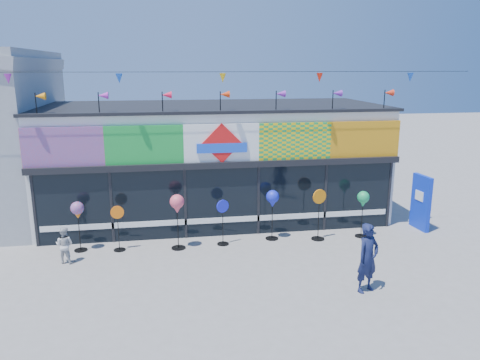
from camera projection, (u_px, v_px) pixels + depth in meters
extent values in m
plane|color=slate|center=(239.00, 281.00, 12.23)|extent=(80.00, 80.00, 0.00)
cube|color=silver|center=(213.00, 161.00, 17.51)|extent=(12.00, 5.00, 4.00)
cube|color=black|center=(222.00, 202.00, 15.26)|extent=(11.60, 0.12, 2.30)
cube|color=black|center=(222.00, 165.00, 14.92)|extent=(12.00, 0.30, 0.20)
cube|color=white|center=(222.00, 220.00, 15.37)|extent=(11.40, 0.10, 0.18)
cube|color=black|center=(213.00, 106.00, 17.02)|extent=(12.20, 5.20, 0.10)
cube|color=black|center=(35.00, 211.00, 14.34)|extent=(0.08, 0.14, 2.30)
cube|color=black|center=(112.00, 207.00, 14.70)|extent=(0.08, 0.14, 2.30)
cube|color=black|center=(185.00, 204.00, 15.06)|extent=(0.08, 0.14, 2.30)
cube|color=black|center=(258.00, 200.00, 15.44)|extent=(0.08, 0.14, 2.30)
cube|color=black|center=(325.00, 197.00, 15.80)|extent=(0.08, 0.14, 2.30)
cube|color=black|center=(389.00, 194.00, 16.15)|extent=(0.08, 0.14, 2.30)
cube|color=red|center=(63.00, 147.00, 14.02)|extent=(2.40, 0.08, 1.20)
cube|color=green|center=(144.00, 145.00, 14.40)|extent=(2.40, 0.08, 1.20)
cube|color=white|center=(222.00, 143.00, 14.77)|extent=(2.40, 0.08, 1.20)
cube|color=yellow|center=(295.00, 141.00, 15.15)|extent=(2.40, 0.08, 1.20)
cube|color=orange|center=(365.00, 139.00, 15.52)|extent=(2.40, 0.08, 1.20)
cube|color=red|center=(222.00, 143.00, 14.72)|extent=(1.27, 0.06, 1.27)
cube|color=blue|center=(222.00, 148.00, 14.73)|extent=(1.60, 0.05, 0.30)
cube|color=#EC4E86|center=(95.00, 214.00, 14.72)|extent=(0.78, 0.03, 0.78)
cube|color=#1CB663|center=(138.00, 201.00, 14.84)|extent=(0.92, 0.03, 0.92)
cube|color=#CF45BA|center=(180.00, 194.00, 15.01)|extent=(0.78, 0.03, 0.78)
cube|color=#E34F0B|center=(222.00, 205.00, 15.32)|extent=(0.92, 0.03, 0.92)
cube|color=yellow|center=(262.00, 196.00, 15.48)|extent=(0.78, 0.03, 0.78)
cube|color=purple|center=(301.00, 188.00, 15.63)|extent=(0.92, 0.03, 0.92)
cube|color=yellow|center=(339.00, 203.00, 15.98)|extent=(0.78, 0.03, 0.78)
cylinder|color=black|center=(36.00, 105.00, 13.84)|extent=(0.03, 0.03, 0.70)
cone|color=orange|center=(40.00, 96.00, 13.80)|extent=(0.30, 0.22, 0.22)
cylinder|color=black|center=(99.00, 104.00, 14.12)|extent=(0.03, 0.03, 0.70)
cone|color=#B026B4|center=(103.00, 96.00, 14.08)|extent=(0.30, 0.22, 0.22)
cylinder|color=black|center=(162.00, 103.00, 14.42)|extent=(0.03, 0.03, 0.70)
cone|color=#EC163D|center=(167.00, 95.00, 14.38)|extent=(0.30, 0.22, 0.22)
cylinder|color=black|center=(220.00, 102.00, 14.70)|extent=(0.03, 0.03, 0.70)
cone|color=red|center=(225.00, 94.00, 14.66)|extent=(0.30, 0.22, 0.22)
cylinder|color=black|center=(276.00, 102.00, 14.98)|extent=(0.03, 0.03, 0.70)
cone|color=purple|center=(280.00, 94.00, 14.94)|extent=(0.30, 0.22, 0.22)
cylinder|color=black|center=(333.00, 101.00, 15.28)|extent=(0.03, 0.03, 0.70)
cone|color=purple|center=(337.00, 93.00, 15.24)|extent=(0.30, 0.22, 0.22)
cylinder|color=black|center=(384.00, 100.00, 15.56)|extent=(0.03, 0.03, 0.70)
cone|color=red|center=(389.00, 93.00, 15.52)|extent=(0.30, 0.22, 0.22)
cylinder|color=black|center=(223.00, 72.00, 13.85)|extent=(16.00, 0.01, 0.01)
cone|color=#B827B1|center=(8.00, 79.00, 12.95)|extent=(0.20, 0.20, 0.28)
cone|color=blue|center=(119.00, 78.00, 13.42)|extent=(0.20, 0.20, 0.28)
cone|color=yellow|center=(223.00, 78.00, 13.89)|extent=(0.20, 0.20, 0.28)
cone|color=#FF240D|center=(320.00, 78.00, 14.36)|extent=(0.20, 0.20, 0.28)
cone|color=blue|center=(410.00, 77.00, 14.83)|extent=(0.20, 0.20, 0.28)
cube|color=#0D2DC7|center=(421.00, 202.00, 15.94)|extent=(0.22, 0.95, 1.88)
cube|color=white|center=(419.00, 196.00, 15.87)|extent=(0.07, 0.43, 0.33)
cylinder|color=black|center=(81.00, 250.00, 14.23)|extent=(0.39, 0.39, 0.03)
cylinder|color=black|center=(79.00, 230.00, 14.08)|extent=(0.02, 0.02, 1.27)
sphere|color=orange|center=(77.00, 208.00, 13.91)|extent=(0.39, 0.39, 0.39)
cone|color=orange|center=(78.00, 216.00, 13.97)|extent=(0.20, 0.20, 0.18)
cylinder|color=black|center=(120.00, 250.00, 14.25)|extent=(0.36, 0.36, 0.03)
cylinder|color=black|center=(118.00, 231.00, 14.11)|extent=(0.02, 0.02, 1.17)
cylinder|color=orange|center=(117.00, 212.00, 13.97)|extent=(0.40, 0.06, 0.39)
cylinder|color=black|center=(179.00, 248.00, 14.40)|extent=(0.44, 0.44, 0.03)
cylinder|color=black|center=(178.00, 226.00, 14.23)|extent=(0.03, 0.03, 1.42)
sphere|color=#DC495F|center=(177.00, 202.00, 14.05)|extent=(0.44, 0.44, 0.44)
cone|color=#DC495F|center=(177.00, 210.00, 14.11)|extent=(0.22, 0.22, 0.20)
cylinder|color=black|center=(223.00, 244.00, 14.73)|extent=(0.37, 0.37, 0.03)
cylinder|color=black|center=(223.00, 225.00, 14.59)|extent=(0.02, 0.02, 1.21)
cylinder|color=#1A22E3|center=(223.00, 206.00, 14.44)|extent=(0.39, 0.18, 0.41)
cylinder|color=black|center=(272.00, 238.00, 15.19)|extent=(0.41, 0.41, 0.03)
cylinder|color=black|center=(272.00, 218.00, 15.03)|extent=(0.02, 0.02, 1.35)
sphere|color=#1825CF|center=(273.00, 197.00, 14.85)|extent=(0.41, 0.41, 0.41)
cone|color=#1825CF|center=(272.00, 204.00, 14.92)|extent=(0.21, 0.21, 0.19)
cylinder|color=black|center=(318.00, 239.00, 15.16)|extent=(0.43, 0.43, 0.03)
cylinder|color=black|center=(319.00, 218.00, 14.99)|extent=(0.03, 0.03, 1.39)
cylinder|color=orange|center=(319.00, 197.00, 14.82)|extent=(0.47, 0.16, 0.47)
cylinder|color=black|center=(361.00, 236.00, 15.40)|extent=(0.39, 0.39, 0.03)
cylinder|color=black|center=(362.00, 217.00, 15.25)|extent=(0.02, 0.02, 1.27)
sphere|color=#179651|center=(363.00, 197.00, 15.08)|extent=(0.39, 0.39, 0.39)
cone|color=#179651|center=(363.00, 204.00, 15.14)|extent=(0.20, 0.20, 0.18)
imported|color=#141A3E|center=(368.00, 258.00, 11.49)|extent=(0.75, 0.64, 1.75)
imported|color=silver|center=(64.00, 245.00, 13.25)|extent=(0.58, 0.44, 1.07)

